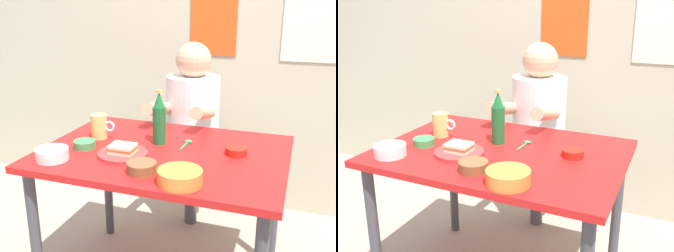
{
  "view_description": "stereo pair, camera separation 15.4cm",
  "coord_description": "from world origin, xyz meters",
  "views": [
    {
      "loc": [
        0.57,
        -1.57,
        1.38
      ],
      "look_at": [
        0.0,
        0.05,
        0.84
      ],
      "focal_mm": 41.76,
      "sensor_mm": 36.0,
      "label": 1
    },
    {
      "loc": [
        0.72,
        -1.51,
        1.38
      ],
      "look_at": [
        0.0,
        0.05,
        0.84
      ],
      "focal_mm": 41.76,
      "sensor_mm": 36.0,
      "label": 2
    }
  ],
  "objects": [
    {
      "name": "dining_table",
      "position": [
        0.0,
        0.0,
        0.65
      ],
      "size": [
        1.1,
        0.8,
        0.74
      ],
      "color": "red",
      "rests_on": "ground"
    },
    {
      "name": "condiment_bowl_brown",
      "position": [
        -0.0,
        -0.26,
        0.76
      ],
      "size": [
        0.12,
        0.12,
        0.04
      ],
      "color": "brown",
      "rests_on": "dining_table"
    },
    {
      "name": "soup_bowl_orange",
      "position": [
        0.17,
        -0.31,
        0.77
      ],
      "size": [
        0.17,
        0.17,
        0.05
      ],
      "color": "orange",
      "rests_on": "dining_table"
    },
    {
      "name": "wall_back",
      "position": [
        0.0,
        1.05,
        1.3
      ],
      "size": [
        4.4,
        0.09,
        2.6
      ],
      "color": "#BCB299",
      "rests_on": "ground"
    },
    {
      "name": "dip_bowl_green",
      "position": [
        -0.36,
        -0.1,
        0.76
      ],
      "size": [
        0.1,
        0.1,
        0.03
      ],
      "color": "#388C4C",
      "rests_on": "dining_table"
    },
    {
      "name": "beer_mug",
      "position": [
        -0.36,
        0.05,
        0.8
      ],
      "size": [
        0.13,
        0.08,
        0.12
      ],
      "color": "#D1BC66",
      "rests_on": "dining_table"
    },
    {
      "name": "sandwich",
      "position": [
        -0.15,
        -0.12,
        0.77
      ],
      "size": [
        0.11,
        0.09,
        0.04
      ],
      "color": "beige",
      "rests_on": "plate_orange"
    },
    {
      "name": "stool",
      "position": [
        -0.05,
        0.63,
        0.35
      ],
      "size": [
        0.34,
        0.34,
        0.45
      ],
      "color": "#4C4C51",
      "rests_on": "ground"
    },
    {
      "name": "sambal_bowl_red",
      "position": [
        0.32,
        0.05,
        0.76
      ],
      "size": [
        0.1,
        0.1,
        0.03
      ],
      "color": "#B21E14",
      "rests_on": "dining_table"
    },
    {
      "name": "rice_bowl_white",
      "position": [
        -0.41,
        -0.27,
        0.77
      ],
      "size": [
        0.14,
        0.14,
        0.05
      ],
      "color": "silver",
      "rests_on": "dining_table"
    },
    {
      "name": "plate_orange",
      "position": [
        -0.15,
        -0.12,
        0.75
      ],
      "size": [
        0.22,
        0.22,
        0.01
      ],
      "primitive_type": "cylinder",
      "color": "red",
      "rests_on": "dining_table"
    },
    {
      "name": "person_seated",
      "position": [
        -0.05,
        0.62,
        0.77
      ],
      "size": [
        0.33,
        0.56,
        0.72
      ],
      "color": "white",
      "rests_on": "stool"
    },
    {
      "name": "beer_bottle",
      "position": [
        -0.05,
        0.08,
        0.86
      ],
      "size": [
        0.06,
        0.06,
        0.26
      ],
      "color": "#19602D",
      "rests_on": "dining_table"
    },
    {
      "name": "spoon",
      "position": [
        0.07,
        0.11,
        0.75
      ],
      "size": [
        0.04,
        0.12,
        0.01
      ],
      "color": "#26A559",
      "rests_on": "dining_table"
    }
  ]
}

